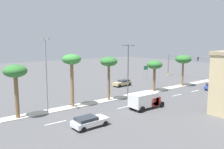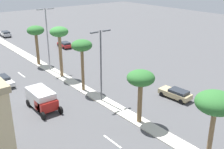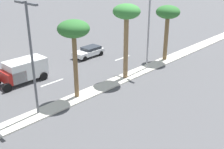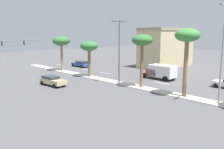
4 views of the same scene
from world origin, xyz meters
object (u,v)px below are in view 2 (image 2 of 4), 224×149
palm_tree_center (59,35)px  street_lamp_mid (101,60)px  street_lamp_trailing (47,35)px  palm_tree_front (36,32)px  palm_tree_mid (141,80)px  sedan_red_mid (65,44)px  sedan_silver_far (5,34)px  sedan_tan_trailing (176,93)px  box_truck (42,99)px  sedan_white_front (3,81)px  palm_tree_near (82,47)px  palm_tree_inboard (216,104)px

palm_tree_center → street_lamp_mid: 11.02m
street_lamp_trailing → palm_tree_front: bearing=92.9°
palm_tree_mid → sedan_red_mid: (9.13, 33.17, -4.43)m
sedan_silver_far → sedan_tan_trailing: 51.05m
palm_tree_center → sedan_red_mid: palm_tree_center is taller
street_lamp_trailing → palm_tree_center: bearing=-88.7°
sedan_red_mid → box_truck: 28.53m
palm_tree_center → sedan_silver_far: bearing=85.8°
palm_tree_front → street_lamp_mid: (0.11, -19.02, -0.34)m
street_lamp_trailing → sedan_red_mid: bearing=50.8°
palm_tree_mid → sedan_white_front: size_ratio=1.40×
palm_tree_mid → palm_tree_near: 11.34m
palm_tree_mid → sedan_silver_far: palm_tree_mid is taller
street_lamp_trailing → box_truck: size_ratio=1.92×
sedan_tan_trailing → sedan_red_mid: 31.74m
palm_tree_inboard → palm_tree_center: size_ratio=0.86×
palm_tree_mid → street_lamp_trailing: street_lamp_trailing is taller
sedan_silver_far → sedan_red_mid: sedan_silver_far is taller
sedan_tan_trailing → palm_tree_near: bearing=129.8°
sedan_tan_trailing → box_truck: bearing=151.4°
sedan_tan_trailing → sedan_red_mid: (1.10, 31.72, -0.03)m
palm_tree_mid → sedan_silver_far: 52.46m
palm_tree_mid → palm_tree_center: (0.08, 17.95, 1.70)m
sedan_red_mid → box_truck: (-16.24, -23.45, 0.59)m
sedan_tan_trailing → sedan_white_front: bearing=131.2°
palm_tree_inboard → street_lamp_trailing: size_ratio=0.66×
palm_tree_near → palm_tree_center: size_ratio=0.91×
palm_tree_front → sedan_white_front: bearing=-144.8°
palm_tree_inboard → sedan_red_mid: bearing=77.5°
palm_tree_mid → sedan_red_mid: bearing=74.6°
sedan_silver_far → palm_tree_near: bearing=-93.8°
palm_tree_front → sedan_silver_far: (2.82, 26.18, -5.16)m
palm_tree_center → palm_tree_front: (-0.30, 8.08, -0.95)m
street_lamp_mid → sedan_white_front: (-8.32, 13.22, -4.85)m
palm_tree_mid → box_truck: bearing=126.2°
street_lamp_trailing → box_truck: 14.93m
sedan_tan_trailing → sedan_red_mid: sedan_tan_trailing is taller
palm_tree_front → sedan_white_front: 11.32m
palm_tree_near → street_lamp_trailing: bearing=89.3°
street_lamp_mid → sedan_silver_far: 45.54m
street_lamp_trailing → street_lamp_mid: bearing=-90.4°
street_lamp_mid → palm_tree_near: bearing=90.5°
sedan_silver_far → sedan_white_front: sedan_silver_far is taller
palm_tree_near → sedan_red_mid: (9.28, 21.89, -5.62)m
palm_tree_mid → street_lamp_mid: street_lamp_mid is taller
box_truck → palm_tree_near: bearing=12.7°
palm_tree_mid → sedan_tan_trailing: size_ratio=1.35×
street_lamp_mid → sedan_white_front: street_lamp_mid is taller
street_lamp_trailing → sedan_tan_trailing: size_ratio=2.28×
palm_tree_front → street_lamp_mid: size_ratio=0.75×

